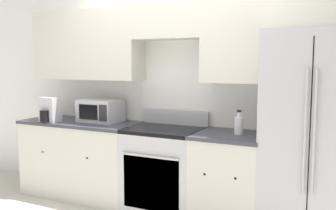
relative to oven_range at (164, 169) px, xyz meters
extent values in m
cube|color=white|center=(0.04, 0.35, 0.84)|extent=(8.00, 0.06, 2.60)
cube|color=beige|center=(-1.11, 0.15, 1.35)|extent=(1.43, 0.33, 0.82)
cube|color=beige|center=(0.00, 0.15, 1.57)|extent=(0.79, 0.33, 0.37)
cube|color=beige|center=(1.15, 0.15, 1.35)|extent=(1.52, 0.33, 0.82)
cube|color=beige|center=(-1.11, 0.00, -0.02)|extent=(1.43, 0.62, 0.88)
cube|color=#383842|center=(-1.11, 0.00, 0.43)|extent=(1.45, 0.64, 0.03)
sphere|color=black|center=(-1.43, -0.31, 0.11)|extent=(0.03, 0.03, 0.03)
sphere|color=black|center=(-0.79, -0.31, 0.11)|extent=(0.03, 0.03, 0.03)
cube|color=beige|center=(0.72, 0.00, -0.02)|extent=(0.65, 0.62, 0.88)
cube|color=#383842|center=(0.72, 0.00, 0.43)|extent=(0.68, 0.64, 0.03)
sphere|color=black|center=(0.57, -0.31, 0.11)|extent=(0.03, 0.03, 0.03)
sphere|color=black|center=(0.87, -0.31, 0.11)|extent=(0.03, 0.03, 0.03)
cube|color=#B7B7BC|center=(0.00, 0.00, -0.03)|extent=(0.79, 0.62, 0.87)
cube|color=black|center=(0.00, -0.30, -0.07)|extent=(0.63, 0.01, 0.56)
cube|color=black|center=(0.00, 0.00, 0.43)|extent=(0.79, 0.62, 0.04)
cube|color=#B7B7BC|center=(0.00, 0.28, 0.53)|extent=(0.79, 0.04, 0.16)
cylinder|color=silver|center=(0.00, -0.33, 0.22)|extent=(0.63, 0.02, 0.02)
cube|color=#B7B7BC|center=(1.48, 0.03, 0.48)|extent=(0.86, 0.68, 1.89)
cube|color=black|center=(1.48, -0.31, 0.48)|extent=(0.01, 0.01, 1.74)
cylinder|color=#B7B7BC|center=(1.44, -0.33, 0.58)|extent=(0.02, 0.02, 1.04)
cylinder|color=#B7B7BC|center=(1.51, -0.33, 0.58)|extent=(0.02, 0.02, 1.04)
cube|color=#B7B7BC|center=(-0.89, 0.09, 0.58)|extent=(0.46, 0.36, 0.26)
cube|color=black|center=(-0.93, -0.09, 0.58)|extent=(0.26, 0.01, 0.17)
cube|color=#262628|center=(-0.72, -0.09, 0.58)|extent=(0.10, 0.01, 0.18)
cylinder|color=silver|center=(0.80, 0.02, 0.54)|extent=(0.09, 0.09, 0.17)
cylinder|color=silver|center=(0.80, 0.02, 0.64)|extent=(0.04, 0.04, 0.05)
cylinder|color=black|center=(0.80, 0.02, 0.68)|extent=(0.04, 0.04, 0.02)
cube|color=#B7B7BC|center=(-1.39, -0.20, 0.60)|extent=(0.22, 0.16, 0.29)
cylinder|color=black|center=(-1.39, -0.29, 0.53)|extent=(0.11, 0.11, 0.13)
camera|label=1|loc=(1.75, -3.50, 1.14)|focal=40.00mm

